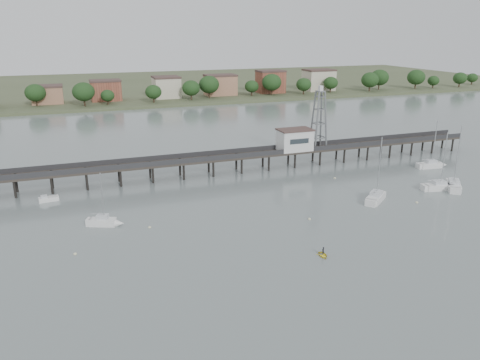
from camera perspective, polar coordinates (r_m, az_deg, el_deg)
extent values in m
plane|color=slate|center=(58.31, 10.72, -16.33)|extent=(500.00, 500.00, 0.00)
cube|color=#2D2823|center=(108.06, -5.34, 2.40)|extent=(150.00, 5.00, 0.50)
cube|color=#333335|center=(105.61, -5.02, 2.50)|extent=(150.00, 0.12, 1.10)
cube|color=#333335|center=(110.10, -5.68, 3.12)|extent=(150.00, 0.12, 1.10)
cylinder|color=black|center=(106.83, -5.05, 1.14)|extent=(0.50, 0.50, 4.40)
cylinder|color=black|center=(110.36, -5.57, 1.68)|extent=(0.50, 0.50, 4.40)
cylinder|color=black|center=(143.27, 24.47, 3.92)|extent=(0.50, 0.50, 4.40)
cylinder|color=black|center=(145.92, 23.45, 4.28)|extent=(0.50, 0.50, 4.40)
cube|color=silver|center=(115.96, 6.68, 4.83)|extent=(8.00, 5.00, 5.00)
cube|color=#4C3833|center=(115.40, 6.73, 6.12)|extent=(8.40, 5.40, 0.30)
cube|color=slate|center=(116.96, 9.79, 10.61)|extent=(1.80, 1.80, 0.30)
cube|color=silver|center=(116.87, 9.81, 10.98)|extent=(0.90, 0.90, 1.20)
cube|color=white|center=(96.55, 16.22, -2.20)|extent=(6.33, 5.72, 1.65)
cone|color=white|center=(100.09, 16.83, -1.55)|extent=(3.51, 3.48, 2.40)
cube|color=silver|center=(96.17, 16.28, -1.55)|extent=(3.34, 3.21, 0.75)
cylinder|color=#A5A8AA|center=(94.96, 16.63, 1.62)|extent=(0.18, 0.18, 11.58)
cylinder|color=#A5A8AA|center=(95.05, 16.14, -1.41)|extent=(2.90, 2.33, 0.12)
cube|color=white|center=(107.73, 23.03, -0.86)|extent=(6.20, 3.22, 1.65)
cone|color=white|center=(109.80, 24.64, -0.73)|extent=(2.80, 2.66, 2.30)
cube|color=silver|center=(107.39, 23.11, -0.26)|extent=(2.89, 2.24, 0.75)
cylinder|color=#A5A8AA|center=(106.24, 23.63, 2.41)|extent=(0.18, 0.18, 11.08)
cylinder|color=#A5A8AA|center=(106.70, 22.70, -0.02)|extent=(3.42, 0.67, 0.12)
cube|color=white|center=(84.78, -16.36, -5.06)|extent=(4.73, 3.25, 1.65)
cone|color=white|center=(83.95, -14.57, -5.13)|extent=(2.35, 2.28, 1.71)
cube|color=silver|center=(84.34, -16.43, -4.32)|extent=(2.33, 2.01, 0.75)
cylinder|color=#A5A8AA|center=(82.93, -16.45, -1.90)|extent=(0.18, 0.18, 8.27)
cylinder|color=#A5A8AA|center=(84.38, -16.93, -3.96)|extent=(2.43, 1.08, 0.12)
cube|color=white|center=(124.08, 22.18, 1.60)|extent=(5.77, 2.76, 1.65)
cone|color=white|center=(126.12, 23.47, 1.69)|extent=(2.54, 2.40, 2.16)
cube|color=silver|center=(123.78, 22.24, 2.12)|extent=(2.65, 1.99, 0.75)
cylinder|color=#A5A8AA|center=(122.88, 22.66, 4.32)|extent=(0.18, 0.18, 10.44)
cylinder|color=#A5A8AA|center=(123.11, 21.92, 2.35)|extent=(3.24, 0.47, 0.12)
cube|color=white|center=(109.84, 24.57, -0.72)|extent=(5.97, 6.69, 1.65)
cone|color=white|center=(113.69, 24.36, -0.09)|extent=(3.65, 3.69, 2.53)
cube|color=silver|center=(109.50, 24.65, -0.13)|extent=(3.36, 3.52, 0.75)
cylinder|color=#A5A8AA|center=(108.46, 25.01, 2.82)|extent=(0.18, 0.18, 12.19)
cylinder|color=#A5A8AA|center=(108.32, 24.75, -0.03)|extent=(2.41, 3.08, 0.12)
cube|color=white|center=(100.15, -22.27, -2.20)|extent=(3.87, 1.96, 1.03)
cube|color=silver|center=(99.92, -22.78, -1.93)|extent=(1.37, 1.37, 0.62)
imported|color=yellow|center=(72.28, 10.06, -9.11)|extent=(1.66, 0.66, 2.26)
imported|color=black|center=(72.28, 10.06, -9.11)|extent=(0.80, 1.33, 0.30)
ellipsoid|color=beige|center=(108.99, 11.47, 0.24)|extent=(0.56, 0.56, 0.39)
ellipsoid|color=beige|center=(84.98, 8.46, -4.72)|extent=(0.56, 0.56, 0.39)
ellipsoid|color=beige|center=(75.89, -19.46, -8.49)|extent=(0.56, 0.56, 0.39)
ellipsoid|color=beige|center=(98.25, 20.75, -2.57)|extent=(0.56, 0.56, 0.39)
ellipsoid|color=beige|center=(82.17, -10.95, -5.68)|extent=(0.56, 0.56, 0.39)
cube|color=#475133|center=(288.84, -14.95, 10.97)|extent=(500.00, 170.00, 1.40)
cube|color=brown|center=(225.67, -22.45, 9.77)|extent=(13.00, 10.50, 9.00)
cube|color=brown|center=(226.05, -16.04, 10.43)|extent=(13.00, 10.50, 9.00)
cube|color=brown|center=(229.72, -8.95, 11.01)|extent=(13.00, 10.50, 9.00)
cube|color=brown|center=(236.37, -2.40, 11.39)|extent=(13.00, 10.50, 9.00)
cube|color=brown|center=(245.83, 3.73, 11.62)|extent=(13.00, 10.50, 9.00)
cube|color=brown|center=(258.26, 9.56, 11.72)|extent=(13.00, 10.50, 9.00)
ellipsoid|color=#1F3A17|center=(215.10, -13.09, 10.39)|extent=(8.00, 8.00, 6.80)
ellipsoid|color=#1F3A17|center=(258.63, 14.83, 11.46)|extent=(8.00, 8.00, 6.80)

